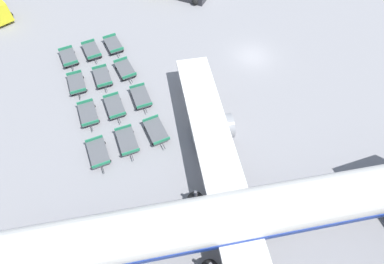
% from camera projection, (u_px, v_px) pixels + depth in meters
% --- Properties ---
extents(ground_plane, '(500.00, 500.00, 0.00)m').
position_uv_depth(ground_plane, '(253.00, 56.00, 34.91)').
color(ground_plane, gray).
extents(airplane, '(34.42, 42.90, 12.59)m').
position_uv_depth(airplane, '(249.00, 214.00, 21.01)').
color(airplane, white).
rests_on(airplane, ground_plane).
extents(baggage_dolly_row_near_col_a, '(3.77, 2.16, 0.92)m').
position_uv_depth(baggage_dolly_row_near_col_a, '(69.00, 57.00, 34.07)').
color(baggage_dolly_row_near_col_a, '#515459').
rests_on(baggage_dolly_row_near_col_a, ground_plane).
extents(baggage_dolly_row_near_col_b, '(3.75, 1.96, 0.92)m').
position_uv_depth(baggage_dolly_row_near_col_b, '(77.00, 84.00, 31.66)').
color(baggage_dolly_row_near_col_b, '#515459').
rests_on(baggage_dolly_row_near_col_b, ground_plane).
extents(baggage_dolly_row_near_col_c, '(3.76, 1.97, 0.92)m').
position_uv_depth(baggage_dolly_row_near_col_c, '(88.00, 114.00, 29.26)').
color(baggage_dolly_row_near_col_c, '#515459').
rests_on(baggage_dolly_row_near_col_c, ground_plane).
extents(baggage_dolly_row_near_col_d, '(3.76, 2.01, 0.92)m').
position_uv_depth(baggage_dolly_row_near_col_d, '(98.00, 153.00, 26.67)').
color(baggage_dolly_row_near_col_d, '#515459').
rests_on(baggage_dolly_row_near_col_d, ground_plane).
extents(baggage_dolly_row_mid_a_col_a, '(3.77, 2.18, 0.92)m').
position_uv_depth(baggage_dolly_row_mid_a_col_a, '(92.00, 51.00, 34.75)').
color(baggage_dolly_row_mid_a_col_a, '#515459').
rests_on(baggage_dolly_row_mid_a_col_a, ground_plane).
extents(baggage_dolly_row_mid_a_col_b, '(3.76, 1.97, 0.92)m').
position_uv_depth(baggage_dolly_row_mid_a_col_b, '(103.00, 77.00, 32.22)').
color(baggage_dolly_row_mid_a_col_b, '#515459').
rests_on(baggage_dolly_row_mid_a_col_b, ground_plane).
extents(baggage_dolly_row_mid_a_col_c, '(3.76, 2.01, 0.92)m').
position_uv_depth(baggage_dolly_row_mid_a_col_c, '(115.00, 107.00, 29.80)').
color(baggage_dolly_row_mid_a_col_c, '#515459').
rests_on(baggage_dolly_row_mid_a_col_c, ground_plane).
extents(baggage_dolly_row_mid_a_col_d, '(3.75, 1.95, 0.92)m').
position_uv_depth(baggage_dolly_row_mid_a_col_d, '(127.00, 141.00, 27.40)').
color(baggage_dolly_row_mid_a_col_d, '#515459').
rests_on(baggage_dolly_row_mid_a_col_d, ground_plane).
extents(baggage_dolly_row_mid_b_col_a, '(3.77, 2.19, 0.92)m').
position_uv_depth(baggage_dolly_row_mid_b_col_a, '(114.00, 45.00, 35.37)').
color(baggage_dolly_row_mid_b_col_a, '#515459').
rests_on(baggage_dolly_row_mid_b_col_a, ground_plane).
extents(baggage_dolly_row_mid_b_col_b, '(3.77, 2.21, 0.92)m').
position_uv_depth(baggage_dolly_row_mid_b_col_b, '(125.00, 69.00, 32.92)').
color(baggage_dolly_row_mid_b_col_b, '#515459').
rests_on(baggage_dolly_row_mid_b_col_b, ground_plane).
extents(baggage_dolly_row_mid_b_col_c, '(3.75, 1.94, 0.92)m').
position_uv_depth(baggage_dolly_row_mid_b_col_c, '(141.00, 97.00, 30.54)').
color(baggage_dolly_row_mid_b_col_c, '#515459').
rests_on(baggage_dolly_row_mid_b_col_c, ground_plane).
extents(baggage_dolly_row_mid_b_col_d, '(3.77, 2.12, 0.92)m').
position_uv_depth(baggage_dolly_row_mid_b_col_d, '(156.00, 131.00, 28.06)').
color(baggage_dolly_row_mid_b_col_d, '#515459').
rests_on(baggage_dolly_row_mid_b_col_d, ground_plane).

